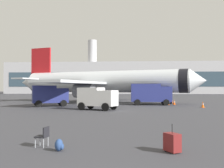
{
  "coord_description": "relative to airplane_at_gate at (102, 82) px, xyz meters",
  "views": [
    {
      "loc": [
        0.24,
        -4.39,
        2.49
      ],
      "look_at": [
        -1.82,
        24.81,
        3.0
      ],
      "focal_mm": 41.21,
      "sensor_mm": 36.0,
      "label": 1
    }
  ],
  "objects": [
    {
      "name": "airplane_at_gate",
      "position": [
        0.0,
        0.0,
        0.0
      ],
      "size": [
        35.01,
        31.96,
        10.5
      ],
      "color": "silver",
      "rests_on": "ground"
    },
    {
      "name": "service_truck",
      "position": [
        -6.25,
        -10.49,
        -2.05
      ],
      "size": [
        5.28,
        4.09,
        2.9
      ],
      "color": "navy",
      "rests_on": "ground"
    },
    {
      "name": "fuel_truck",
      "position": [
        8.09,
        -6.6,
        -1.88
      ],
      "size": [
        6.04,
        2.8,
        3.2
      ],
      "color": "navy",
      "rests_on": "ground"
    },
    {
      "name": "cargo_van",
      "position": [
        1.19,
        -16.16,
        -2.21
      ],
      "size": [
        4.83,
        3.61,
        2.6
      ],
      "color": "white",
      "rests_on": "ground"
    },
    {
      "name": "safety_cone_near",
      "position": [
        12.03,
        -2.06,
        -3.29
      ],
      "size": [
        0.44,
        0.44,
        0.74
      ],
      "color": "#F2590C",
      "rests_on": "ground"
    },
    {
      "name": "safety_cone_mid",
      "position": [
        10.74,
        -6.35,
        -3.29
      ],
      "size": [
        0.44,
        0.44,
        0.74
      ],
      "color": "#F2590C",
      "rests_on": "ground"
    },
    {
      "name": "safety_cone_far",
      "position": [
        11.77,
        -5.8,
        -3.29
      ],
      "size": [
        0.44,
        0.44,
        0.75
      ],
      "color": "#F2590C",
      "rests_on": "ground"
    },
    {
      "name": "safety_cone_outer",
      "position": [
        14.48,
        -11.51,
        -3.26
      ],
      "size": [
        0.44,
        0.44,
        0.8
      ],
      "color": "#F2590C",
      "rests_on": "ground"
    },
    {
      "name": "rolling_suitcase",
      "position": [
        6.65,
        -35.62,
        -3.27
      ],
      "size": [
        0.67,
        0.75,
        1.1
      ],
      "color": "maroon",
      "rests_on": "ground"
    },
    {
      "name": "traveller_backpack",
      "position": [
        2.2,
        -35.72,
        -3.42
      ],
      "size": [
        0.36,
        0.4,
        0.48
      ],
      "color": "navy",
      "rests_on": "ground"
    },
    {
      "name": "gate_chair",
      "position": [
        1.32,
        -35.07,
        -3.16
      ],
      "size": [
        0.56,
        0.56,
        0.86
      ],
      "color": "black",
      "rests_on": "ground"
    },
    {
      "name": "terminal_building",
      "position": [
        -1.64,
        82.81,
        3.91
      ],
      "size": [
        106.78,
        21.8,
        26.97
      ],
      "color": "#B2B2B7",
      "rests_on": "ground"
    }
  ]
}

